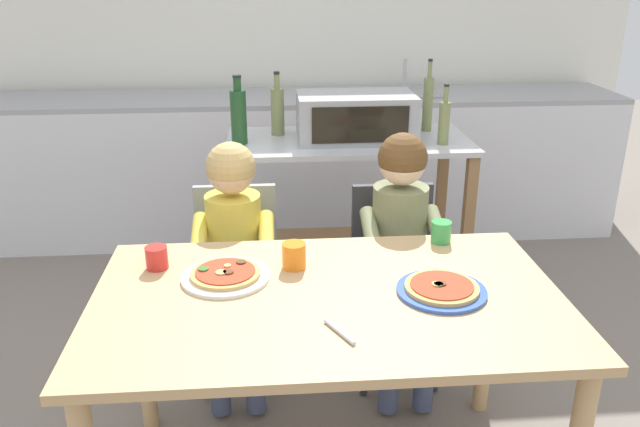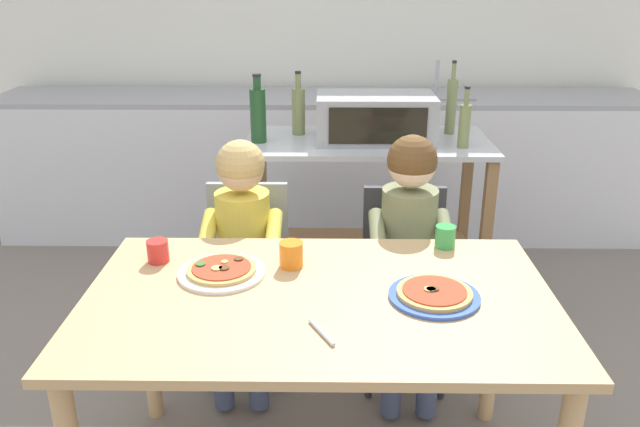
% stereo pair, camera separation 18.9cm
% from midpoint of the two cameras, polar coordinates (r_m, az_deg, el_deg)
% --- Properties ---
extents(ground_plane, '(10.56, 10.56, 0.00)m').
position_cam_midpoint_polar(ground_plane, '(3.24, -2.79, -9.92)').
color(ground_plane, slate).
extents(back_wall_tiled, '(4.57, 0.14, 2.70)m').
position_cam_midpoint_polar(back_wall_tiled, '(4.43, -3.90, 17.02)').
color(back_wall_tiled, white).
rests_on(back_wall_tiled, ground).
extents(kitchen_counter, '(4.11, 0.60, 1.11)m').
position_cam_midpoint_polar(kitchen_counter, '(4.19, -3.49, 4.30)').
color(kitchen_counter, silver).
rests_on(kitchen_counter, ground).
extents(kitchen_island_cart, '(1.17, 0.57, 0.89)m').
position_cam_midpoint_polar(kitchen_island_cart, '(3.20, 0.79, 1.55)').
color(kitchen_island_cart, '#B7BABF').
rests_on(kitchen_island_cart, ground).
extents(toaster_oven, '(0.55, 0.33, 0.22)m').
position_cam_midpoint_polar(toaster_oven, '(3.09, 1.43, 8.56)').
color(toaster_oven, '#999BA0').
rests_on(toaster_oven, kitchen_island_cart).
extents(bottle_squat_spirits, '(0.05, 0.05, 0.28)m').
position_cam_midpoint_polar(bottle_squat_spirits, '(3.04, 9.22, 8.07)').
color(bottle_squat_spirits, olive).
rests_on(bottle_squat_spirits, kitchen_island_cart).
extents(bottle_clear_vinegar, '(0.07, 0.07, 0.32)m').
position_cam_midpoint_polar(bottle_clear_vinegar, '(3.04, -9.04, 8.61)').
color(bottle_clear_vinegar, '#1E4723').
rests_on(bottle_clear_vinegar, kitchen_island_cart).
extents(bottle_dark_olive_oil, '(0.06, 0.06, 0.31)m').
position_cam_midpoint_polar(bottle_dark_olive_oil, '(3.18, -5.52, 9.10)').
color(bottle_dark_olive_oil, olive).
rests_on(bottle_dark_olive_oil, kitchen_island_cart).
extents(bottle_brown_beer, '(0.05, 0.05, 0.36)m').
position_cam_midpoint_polar(bottle_brown_beer, '(3.27, 7.92, 9.72)').
color(bottle_brown_beer, olive).
rests_on(bottle_brown_beer, kitchen_island_cart).
extents(dining_table, '(1.43, 0.86, 0.74)m').
position_cam_midpoint_polar(dining_table, '(2.01, -2.04, -9.75)').
color(dining_table, tan).
rests_on(dining_table, ground).
extents(dining_chair_left, '(0.36, 0.36, 0.81)m').
position_cam_midpoint_polar(dining_chair_left, '(2.74, -9.36, -4.95)').
color(dining_chair_left, gray).
rests_on(dining_chair_left, ground).
extents(dining_chair_right, '(0.36, 0.36, 0.81)m').
position_cam_midpoint_polar(dining_chair_right, '(2.73, 4.63, -4.88)').
color(dining_chair_right, '#333338').
rests_on(dining_chair_right, ground).
extents(child_in_yellow_shirt, '(0.32, 0.42, 1.03)m').
position_cam_midpoint_polar(child_in_yellow_shirt, '(2.56, -9.81, -2.37)').
color(child_in_yellow_shirt, '#424C6B').
rests_on(child_in_yellow_shirt, ground).
extents(child_in_olive_shirt, '(0.32, 0.42, 1.06)m').
position_cam_midpoint_polar(child_in_olive_shirt, '(2.54, 5.18, -1.90)').
color(child_in_olive_shirt, '#424C6B').
rests_on(child_in_olive_shirt, ground).
extents(pizza_plate_white, '(0.28, 0.28, 0.03)m').
position_cam_midpoint_polar(pizza_plate_white, '(2.09, -11.00, -5.45)').
color(pizza_plate_white, white).
rests_on(pizza_plate_white, dining_table).
extents(pizza_plate_blue_rimmed, '(0.28, 0.28, 0.03)m').
position_cam_midpoint_polar(pizza_plate_blue_rimmed, '(1.99, 8.07, -6.73)').
color(pizza_plate_blue_rimmed, '#3356B7').
rests_on(pizza_plate_blue_rimmed, dining_table).
extents(drinking_cup_green, '(0.07, 0.07, 0.08)m').
position_cam_midpoint_polar(drinking_cup_green, '(2.32, 8.44, -1.68)').
color(drinking_cup_green, green).
rests_on(drinking_cup_green, dining_table).
extents(drinking_cup_orange, '(0.08, 0.08, 0.09)m').
position_cam_midpoint_polar(drinking_cup_orange, '(2.12, -4.89, -3.80)').
color(drinking_cup_orange, orange).
rests_on(drinking_cup_orange, dining_table).
extents(drinking_cup_red, '(0.07, 0.07, 0.08)m').
position_cam_midpoint_polar(drinking_cup_red, '(2.20, -16.73, -3.82)').
color(drinking_cup_red, red).
rests_on(drinking_cup_red, dining_table).
extents(serving_spoon, '(0.08, 0.13, 0.01)m').
position_cam_midpoint_polar(serving_spoon, '(1.77, -1.38, -10.55)').
color(serving_spoon, '#B7BABF').
rests_on(serving_spoon, dining_table).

